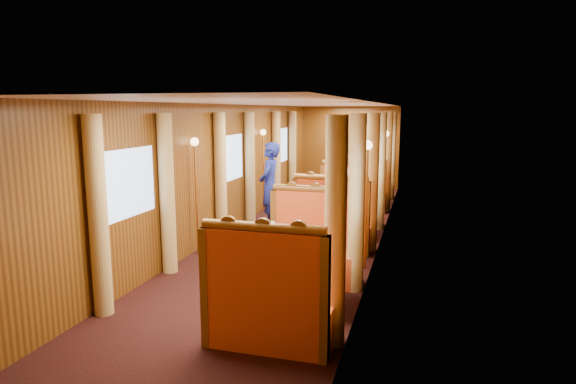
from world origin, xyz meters
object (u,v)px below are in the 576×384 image
at_px(banquette_mid_fwd, 332,227).
at_px(teapot_back, 289,241).
at_px(tea_tray, 287,248).
at_px(passenger, 348,191).
at_px(table_mid, 341,217).
at_px(fruit_plate, 320,252).
at_px(banquette_near_aft, 313,251).
at_px(banquette_far_fwd, 359,193).
at_px(table_near, 294,278).
at_px(teapot_right, 289,246).
at_px(rose_vase_mid, 342,188).
at_px(banquette_near_fwd, 269,307).
at_px(rose_vase_far, 363,168).
at_px(banquette_far_aft, 368,181).
at_px(banquette_mid_aft, 349,205).
at_px(table_far, 364,189).
at_px(steward, 270,186).
at_px(teapot_left, 277,243).

height_order(banquette_mid_fwd, teapot_back, banquette_mid_fwd).
distance_m(tea_tray, passenger, 4.33).
distance_m(table_mid, teapot_back, 3.48).
relative_size(tea_tray, fruit_plate, 1.65).
bearing_deg(banquette_near_aft, banquette_far_fwd, 90.00).
bearing_deg(table_near, teapot_right, -103.11).
bearing_deg(rose_vase_mid, teapot_back, -91.36).
relative_size(teapot_back, fruit_plate, 0.85).
height_order(banquette_near_fwd, tea_tray, banquette_near_fwd).
bearing_deg(banquette_near_fwd, rose_vase_mid, 90.00).
height_order(banquette_near_aft, teapot_back, banquette_near_aft).
bearing_deg(table_mid, teapot_right, -90.45).
bearing_deg(passenger, banquette_near_aft, -90.00).
relative_size(teapot_right, rose_vase_far, 0.41).
distance_m(banquette_far_fwd, banquette_far_aft, 2.03).
relative_size(table_near, banquette_near_fwd, 0.78).
bearing_deg(banquette_near_fwd, teapot_back, 94.43).
xyz_separation_m(banquette_mid_fwd, banquette_mid_aft, (0.00, 2.03, 0.00)).
bearing_deg(banquette_mid_fwd, fruit_plate, -82.57).
bearing_deg(teapot_back, teapot_right, -71.52).
height_order(table_far, steward, steward).
relative_size(table_mid, rose_vase_mid, 2.92).
bearing_deg(banquette_near_fwd, table_far, 90.00).
height_order(table_far, rose_vase_mid, rose_vase_mid).
height_order(banquette_far_aft, teapot_right, banquette_far_aft).
relative_size(banquette_near_fwd, table_far, 1.28).
bearing_deg(tea_tray, passenger, 89.00).
height_order(tea_tray, rose_vase_far, rose_vase_far).
relative_size(table_near, steward, 0.60).
relative_size(table_near, fruit_plate, 5.11).
bearing_deg(teapot_left, banquette_far_aft, 103.64).
bearing_deg(banquette_near_fwd, rose_vase_far, 90.20).
distance_m(banquette_far_aft, fruit_plate, 8.13).
xyz_separation_m(banquette_mid_fwd, teapot_left, (-0.19, -2.56, 0.40)).
xyz_separation_m(table_near, tea_tray, (-0.08, -0.04, 0.38)).
xyz_separation_m(banquette_mid_aft, rose_vase_far, (-0.03, 2.46, 0.50)).
xyz_separation_m(steward, passenger, (1.52, 0.51, -0.14)).
height_order(teapot_right, fruit_plate, teapot_right).
bearing_deg(rose_vase_mid, table_near, -90.00).
distance_m(tea_tray, teapot_right, 0.11).
bearing_deg(table_near, banquette_near_aft, 90.00).
bearing_deg(tea_tray, banquette_near_fwd, -85.55).
relative_size(banquette_mid_aft, banquette_far_aft, 1.00).
xyz_separation_m(teapot_back, rose_vase_mid, (0.08, 3.47, 0.11)).
relative_size(table_near, banquette_mid_fwd, 0.78).
bearing_deg(passenger, teapot_left, -92.49).
bearing_deg(banquette_mid_fwd, teapot_left, -94.24).
bearing_deg(table_mid, banquette_mid_aft, 90.00).
distance_m(banquette_mid_aft, steward, 1.75).
bearing_deg(teapot_right, banquette_far_aft, 70.59).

